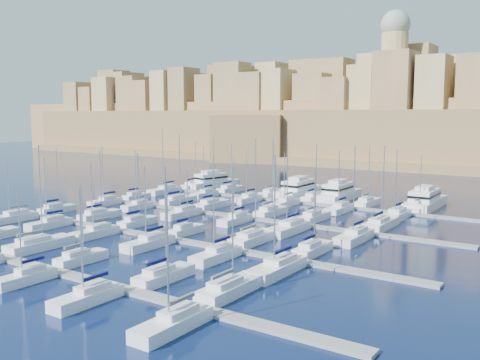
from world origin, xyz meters
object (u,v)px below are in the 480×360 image
Objects in this scene: motor_yacht_a at (212,182)px; sailboat_4 at (164,275)px; motor_yacht_b at (299,189)px; motor_yacht_d at (425,200)px; motor_yacht_c at (339,193)px; sailboat_2 at (39,245)px.

sailboat_4 is at bearing -56.75° from motor_yacht_a.
motor_yacht_a is 26.92m from motor_yacht_b.
sailboat_4 is 0.83× the size of motor_yacht_d.
motor_yacht_c is (10.77, -0.36, 0.00)m from motor_yacht_b.
motor_yacht_b is at bearing 178.08° from motor_yacht_c.
motor_yacht_c is (37.68, 0.45, 0.00)m from motor_yacht_a.
sailboat_2 is 71.77m from motor_yacht_c.
motor_yacht_b is 1.01× the size of motor_yacht_d.
sailboat_2 reaches higher than motor_yacht_a.
motor_yacht_a is at bearing 105.88° from sailboat_2.
motor_yacht_d is at bearing 80.31° from sailboat_4.
sailboat_2 is 71.76m from motor_yacht_a.
motor_yacht_a and motor_yacht_b have the same top height.
sailboat_4 is 70.79m from motor_yacht_c.
motor_yacht_a is 37.68m from motor_yacht_c.
sailboat_2 is 0.91× the size of motor_yacht_b.
motor_yacht_d is (20.18, 0.29, 0.00)m from motor_yacht_c.
sailboat_4 is (26.17, -0.85, -0.03)m from sailboat_2.
motor_yacht_d is at bearing -0.14° from motor_yacht_b.
motor_yacht_c is at bearing -1.92° from motor_yacht_b.
motor_yacht_c is 20.18m from motor_yacht_d.
sailboat_4 is 0.85× the size of motor_yacht_c.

